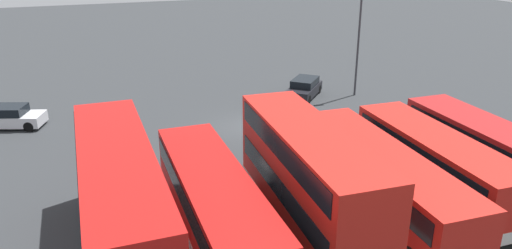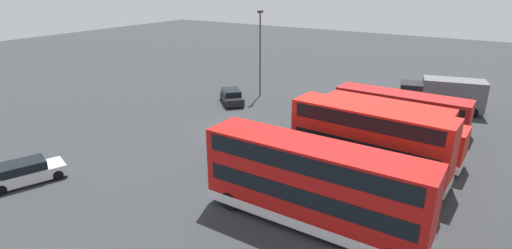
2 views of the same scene
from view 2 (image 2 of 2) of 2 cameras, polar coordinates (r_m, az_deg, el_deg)
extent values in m
plane|color=#2D3033|center=(34.20, -3.48, -0.77)|extent=(140.00, 140.00, 0.00)
cube|color=#A51919|center=(36.77, 19.90, 2.26)|extent=(2.78, 11.10, 2.60)
cube|color=silver|center=(37.08, 19.72, 0.75)|extent=(2.82, 11.14, 0.55)
cube|color=black|center=(36.60, 20.01, 3.15)|extent=(2.82, 10.30, 0.90)
cube|color=black|center=(38.21, 11.97, 4.63)|extent=(2.25, 0.11, 1.10)
cylinder|color=black|center=(37.20, 13.15, 1.37)|extent=(0.32, 1.11, 1.10)
cylinder|color=black|center=(39.22, 14.35, 2.24)|extent=(0.32, 1.11, 1.10)
cylinder|color=black|center=(35.38, 25.63, -1.13)|extent=(0.32, 1.11, 1.10)
cylinder|color=black|center=(37.50, 26.21, -0.09)|extent=(0.32, 1.11, 1.10)
cube|color=red|center=(33.68, 18.02, 0.89)|extent=(2.90, 10.10, 2.60)
cube|color=silver|center=(34.02, 17.84, -0.74)|extent=(2.94, 10.14, 0.55)
cube|color=black|center=(33.50, 18.13, 1.86)|extent=(2.93, 9.31, 0.90)
cube|color=black|center=(35.15, 10.31, 3.39)|extent=(2.25, 0.14, 1.10)
cylinder|color=black|center=(34.16, 11.50, -0.20)|extent=(0.34, 1.11, 1.10)
cylinder|color=black|center=(36.13, 12.95, 0.82)|extent=(0.34, 1.11, 1.10)
cylinder|color=black|center=(32.27, 23.29, -2.73)|extent=(0.34, 1.11, 1.10)
cylinder|color=black|center=(34.35, 24.11, -1.50)|extent=(0.34, 1.11, 1.10)
cube|color=red|center=(30.47, 17.34, -1.06)|extent=(3.06, 11.38, 2.60)
cube|color=silver|center=(30.84, 17.14, -2.83)|extent=(3.11, 11.42, 0.55)
cube|color=black|center=(30.27, 17.46, 0.00)|extent=(3.09, 10.58, 0.90)
cube|color=black|center=(32.28, 7.95, 2.01)|extent=(2.25, 0.16, 1.10)
cylinder|color=black|center=(31.32, 9.14, -1.95)|extent=(0.35, 1.11, 1.10)
cylinder|color=black|center=(33.22, 10.89, -0.74)|extent=(0.35, 1.11, 1.10)
cylinder|color=black|center=(28.99, 24.32, -5.46)|extent=(0.35, 1.11, 1.10)
cylinder|color=black|center=(31.04, 25.20, -3.93)|extent=(0.35, 1.11, 1.10)
cube|color=red|center=(26.74, 15.82, -2.04)|extent=(3.08, 10.26, 4.20)
cube|color=silver|center=(27.46, 15.46, -5.57)|extent=(3.12, 10.30, 0.55)
cube|color=black|center=(26.81, 15.78, -2.43)|extent=(3.10, 9.47, 0.90)
cube|color=black|center=(26.23, 16.13, 1.00)|extent=(3.10, 9.47, 0.90)
cube|color=black|center=(28.75, 6.28, -0.22)|extent=(2.25, 0.18, 1.10)
cylinder|color=black|center=(27.86, 7.55, -4.75)|extent=(0.36, 1.11, 1.10)
cylinder|color=black|center=(29.70, 9.63, -3.24)|extent=(0.36, 1.11, 1.10)
cylinder|color=black|center=(25.66, 22.23, -8.49)|extent=(0.36, 1.11, 1.10)
cylinder|color=black|center=(27.65, 23.42, -6.56)|extent=(0.36, 1.11, 1.10)
cube|color=#B71411|center=(23.99, 11.34, -6.37)|extent=(2.72, 11.07, 2.60)
cube|color=silver|center=(24.46, 11.17, -8.52)|extent=(2.76, 11.12, 0.55)
cube|color=black|center=(23.73, 11.44, -5.07)|extent=(2.77, 10.28, 0.90)
cube|color=black|center=(26.08, 0.15, -2.28)|extent=(2.25, 0.10, 1.10)
cylinder|color=black|center=(25.24, 1.46, -7.35)|extent=(0.32, 1.10, 1.10)
cylinder|color=black|center=(26.97, 4.02, -5.49)|extent=(0.32, 1.10, 1.10)
cylinder|color=black|center=(22.56, 19.86, -12.29)|extent=(0.32, 1.10, 1.10)
cylinder|color=black|center=(24.49, 21.23, -9.78)|extent=(0.32, 1.10, 1.10)
cube|color=#B71411|center=(20.63, 8.11, -8.28)|extent=(2.62, 11.70, 4.20)
cube|color=silver|center=(21.56, 7.87, -12.55)|extent=(2.66, 11.74, 0.55)
cube|color=black|center=(20.73, 8.09, -8.77)|extent=(2.67, 10.90, 0.90)
cube|color=black|center=(19.97, 8.32, -4.49)|extent=(2.67, 10.90, 0.90)
cube|color=black|center=(23.47, -5.00, -5.01)|extent=(2.25, 0.07, 1.10)
cylinder|color=black|center=(22.71, -3.74, -10.77)|extent=(0.31, 1.10, 1.10)
cylinder|color=black|center=(24.30, -0.54, -8.50)|extent=(0.31, 1.10, 1.10)
cylinder|color=black|center=(21.43, 20.33, -14.23)|extent=(0.31, 1.10, 1.10)
cube|color=#595960|center=(42.56, 26.26, 3.92)|extent=(3.70, 5.93, 2.80)
cube|color=black|center=(42.32, 21.18, 4.14)|extent=(2.89, 2.52, 2.20)
cylinder|color=black|center=(41.50, 21.02, 2.42)|extent=(0.50, 1.04, 1.00)
cylinder|color=black|center=(43.67, 21.00, 3.27)|extent=(0.50, 1.04, 1.00)
cylinder|color=black|center=(42.09, 28.48, 1.52)|extent=(0.50, 1.04, 1.00)
cylinder|color=black|center=(44.23, 28.10, 2.40)|extent=(0.50, 1.04, 1.00)
cube|color=silver|center=(29.28, -29.83, -6.20)|extent=(4.72, 3.15, 0.70)
cube|color=black|center=(29.02, -30.43, -5.18)|extent=(3.02, 2.42, 0.55)
cylinder|color=black|center=(30.26, -27.08, -5.32)|extent=(0.68, 0.42, 0.64)
cylinder|color=black|center=(28.82, -26.41, -6.46)|extent=(0.68, 0.42, 0.64)
cylinder|color=black|center=(28.55, -32.62, -7.88)|extent=(0.68, 0.42, 0.64)
cube|color=black|center=(41.35, -3.47, 3.74)|extent=(4.10, 4.21, 0.70)
cube|color=black|center=(41.37, -3.54, 4.65)|extent=(2.87, 2.91, 0.55)
cylinder|color=black|center=(40.21, -1.95, 2.97)|extent=(0.60, 0.62, 0.64)
cylinder|color=black|center=(39.92, -4.19, 2.80)|extent=(0.60, 0.62, 0.64)
cylinder|color=black|center=(42.91, -2.78, 4.08)|extent=(0.60, 0.62, 0.64)
cylinder|color=black|center=(42.64, -4.89, 3.92)|extent=(0.60, 0.62, 0.64)
cylinder|color=#38383D|center=(43.12, 0.59, 9.76)|extent=(0.16, 0.16, 8.81)
cube|color=#262628|center=(42.53, 0.61, 15.80)|extent=(0.70, 0.30, 0.24)
camera|label=1|loc=(18.22, 63.33, 7.09)|focal=34.29mm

